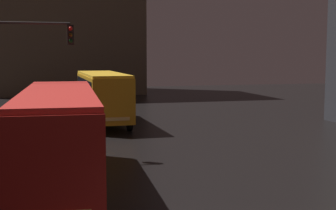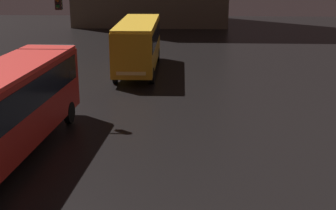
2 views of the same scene
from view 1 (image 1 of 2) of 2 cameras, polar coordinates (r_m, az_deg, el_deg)
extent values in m
cube|color=brown|center=(59.66, -12.57, 11.96)|extent=(18.00, 12.00, 21.66)
cube|color=#EAC66B|center=(60.46, -3.89, 9.10)|extent=(0.24, 10.20, 1.80)
cube|color=#AD1E19|center=(16.49, -13.14, -3.52)|extent=(2.95, 11.16, 2.72)
cube|color=black|center=(16.40, -13.19, -1.42)|extent=(2.97, 10.28, 1.10)
cube|color=red|center=(16.32, -13.26, 1.47)|extent=(2.89, 10.94, 0.16)
cylinder|color=black|center=(20.81, -9.78, -5.41)|extent=(0.30, 1.01, 1.00)
cylinder|color=black|center=(20.86, -15.82, -5.53)|extent=(0.30, 1.01, 1.00)
cube|color=orange|center=(31.72, -7.95, 1.15)|extent=(2.66, 9.67, 2.72)
cube|color=black|center=(31.67, -7.97, 2.24)|extent=(2.71, 8.90, 1.10)
cube|color=yellow|center=(31.63, -7.99, 3.74)|extent=(2.61, 9.48, 0.16)
cube|color=#F4CC72|center=(27.08, -6.51, -1.72)|extent=(1.74, 0.13, 0.20)
cylinder|color=black|center=(28.72, -4.71, -2.16)|extent=(0.27, 1.00, 1.00)
cylinder|color=black|center=(28.38, -9.24, -2.32)|extent=(0.27, 1.00, 1.00)
cylinder|color=black|center=(35.39, -6.86, -0.61)|extent=(0.27, 1.00, 1.00)
cylinder|color=black|center=(35.11, -10.53, -0.73)|extent=(0.27, 1.00, 1.00)
cylinder|color=#2D2D2D|center=(21.75, -16.82, 9.55)|extent=(3.73, 0.12, 0.12)
cube|color=black|center=(21.75, -11.81, 8.36)|extent=(0.30, 0.24, 0.90)
sphere|color=red|center=(21.62, -11.80, 9.12)|extent=(0.18, 0.18, 0.18)
sphere|color=#3B2B07|center=(21.61, -11.79, 8.38)|extent=(0.18, 0.18, 0.18)
sphere|color=black|center=(21.60, -11.77, 7.64)|extent=(0.18, 0.18, 0.18)
camera|label=2|loc=(7.74, 78.13, 20.27)|focal=50.00mm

